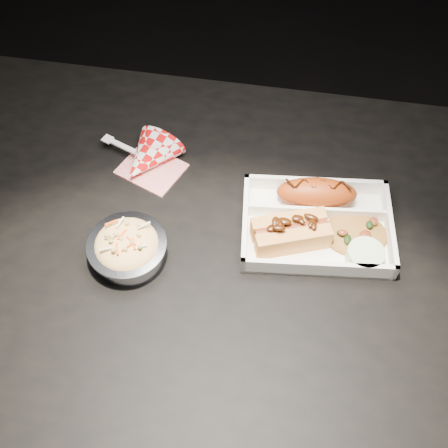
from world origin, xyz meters
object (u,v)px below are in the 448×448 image
(food_tray, at_px, (316,227))
(fried_pastry, at_px, (317,193))
(foil_coleslaw_cup, at_px, (127,247))
(napkin_fork, at_px, (147,159))
(hotdog, at_px, (291,231))
(dining_table, at_px, (228,270))

(food_tray, bearing_deg, fried_pastry, 90.00)
(food_tray, bearing_deg, foil_coleslaw_cup, -167.02)
(food_tray, height_order, napkin_fork, napkin_fork)
(napkin_fork, bearing_deg, food_tray, 4.37)
(hotdog, relative_size, napkin_fork, 0.79)
(hotdog, distance_m, foil_coleslaw_cup, 0.27)
(dining_table, xyz_separation_m, foil_coleslaw_cup, (-0.16, -0.05, 0.12))
(dining_table, relative_size, fried_pastry, 8.63)
(foil_coleslaw_cup, xyz_separation_m, napkin_fork, (-0.02, 0.20, -0.01))
(hotdog, height_order, napkin_fork, napkin_fork)
(hotdog, bearing_deg, fried_pastry, 46.87)
(foil_coleslaw_cup, height_order, napkin_fork, same)
(hotdog, bearing_deg, foil_coleslaw_cup, 175.19)
(foil_coleslaw_cup, bearing_deg, fried_pastry, 28.60)
(dining_table, relative_size, foil_coleslaw_cup, 9.29)
(dining_table, xyz_separation_m, hotdog, (0.10, 0.02, 0.12))
(foil_coleslaw_cup, distance_m, napkin_fork, 0.20)
(dining_table, height_order, foil_coleslaw_cup, foil_coleslaw_cup)
(food_tray, height_order, foil_coleslaw_cup, foil_coleslaw_cup)
(dining_table, xyz_separation_m, food_tray, (0.14, 0.05, 0.10))
(food_tray, bearing_deg, napkin_fork, 156.83)
(food_tray, xyz_separation_m, foil_coleslaw_cup, (-0.30, -0.11, 0.02))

